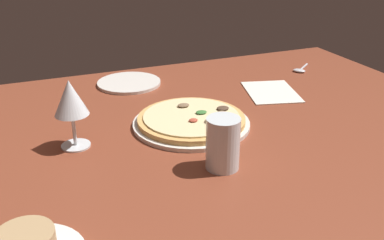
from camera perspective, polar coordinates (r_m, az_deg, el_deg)
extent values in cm
cube|color=brown|center=(100.43, 0.09, -3.42)|extent=(150.00, 110.00, 4.00)
cylinder|color=silver|center=(105.62, -0.08, -0.45)|extent=(27.99, 27.99, 1.00)
cylinder|color=tan|center=(105.17, -0.08, 0.09)|extent=(25.75, 25.75, 1.20)
cylinder|color=beige|center=(104.84, -0.08, 0.49)|extent=(22.94, 22.94, 0.40)
ellipsoid|color=#937556|center=(105.42, 3.90, 0.88)|extent=(2.72, 2.64, 0.67)
ellipsoid|color=#387033|center=(105.86, 1.21, 1.02)|extent=(2.73, 2.14, 0.59)
ellipsoid|color=#4C3828|center=(108.32, 4.00, 1.54)|extent=(3.07, 2.57, 0.67)
ellipsoid|color=brown|center=(101.26, 2.42, -0.14)|extent=(2.82, 2.74, 0.54)
ellipsoid|color=brown|center=(109.73, -1.12, 1.91)|extent=(3.00, 2.28, 0.70)
ellipsoid|color=#937556|center=(99.82, 3.88, -0.52)|extent=(1.95, 1.41, 0.62)
ellipsoid|color=#AD4733|center=(101.58, 0.18, -0.02)|extent=(2.12, 1.84, 0.59)
cylinder|color=silver|center=(99.35, -14.75, -3.19)|extent=(6.32, 6.32, 0.40)
cylinder|color=silver|center=(97.71, -14.98, -1.22)|extent=(0.80, 0.80, 7.18)
cone|color=silver|center=(94.87, -15.46, 2.81)|extent=(7.24, 7.24, 7.60)
cylinder|color=silver|center=(85.99, 4.01, -3.04)|extent=(6.68, 6.68, 10.61)
cylinder|color=silver|center=(86.54, 3.98, -3.73)|extent=(6.15, 6.15, 8.27)
cylinder|color=silver|center=(134.21, -8.13, 4.78)|extent=(18.89, 18.89, 0.90)
cube|color=silver|center=(128.43, 10.18, 3.58)|extent=(17.81, 21.03, 0.30)
ellipsoid|color=silver|center=(148.19, 13.67, 6.22)|extent=(4.67, 4.88, 1.00)
cylinder|color=silver|center=(152.23, 14.15, 6.59)|extent=(7.26, 5.89, 0.70)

